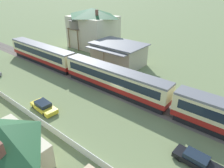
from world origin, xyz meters
name	(u,v)px	position (x,y,z in m)	size (l,w,h in m)	color
ground_plane	(119,96)	(0.00, 0.00, 0.00)	(600.00, 600.00, 0.00)	#707F51
passenger_train	(115,79)	(-1.58, 0.91, 2.34)	(61.73, 2.89, 4.22)	#AD1E19
railway_track	(128,97)	(1.26, 0.91, 0.01)	(108.63, 3.60, 0.04)	#665B51
station_building	(119,54)	(-8.77, 11.26, 2.42)	(11.38, 8.99, 4.79)	#BCB293
station_house_dark_green_roof	(93,28)	(-22.40, 17.50, 5.35)	(12.82, 10.17, 10.44)	beige
water_tower	(77,24)	(-24.85, 14.07, 6.62)	(4.56, 4.56, 8.08)	brown
cottage_dark_green_roof_2	(5,145)	(-0.49, -17.62, 2.49)	(8.68, 5.77, 4.79)	beige
picket_fence_front	(26,111)	(-7.05, -12.13, 0.53)	(47.88, 0.06, 1.05)	white
parked_car_yellow	(44,107)	(-6.02, -9.92, 0.62)	(4.73, 2.05, 1.33)	yellow
parked_car_black	(197,160)	(14.31, -5.75, 0.58)	(4.79, 1.98, 1.23)	black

